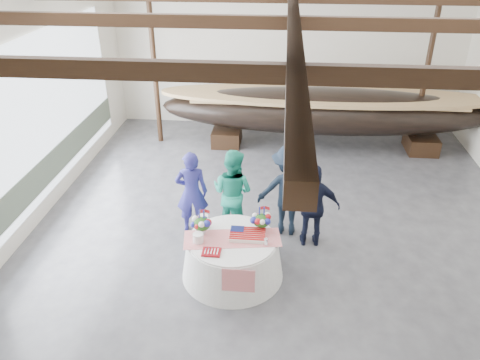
{
  "coord_description": "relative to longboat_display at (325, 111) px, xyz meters",
  "views": [
    {
      "loc": [
        -0.1,
        -7.63,
        5.41
      ],
      "look_at": [
        -0.83,
        0.19,
        1.13
      ],
      "focal_mm": 35.0,
      "sensor_mm": 36.0,
      "label": 1
    }
  ],
  "objects": [
    {
      "name": "guest_man_right",
      "position": [
        -0.49,
        -4.57,
        -0.23
      ],
      "size": [
        0.99,
        0.44,
        1.67
      ],
      "primitive_type": "imported",
      "rotation": [
        0.0,
        0.0,
        3.18
      ],
      "color": "black",
      "rests_on": "ground"
    },
    {
      "name": "guest_woman_blue",
      "position": [
        -2.82,
        -4.32,
        -0.2
      ],
      "size": [
        0.68,
        0.5,
        1.72
      ],
      "primitive_type": "imported",
      "rotation": [
        0.0,
        0.0,
        3.3
      ],
      "color": "navy",
      "rests_on": "ground"
    },
    {
      "name": "tabletop_items",
      "position": [
        -1.94,
        -5.47,
        -0.15
      ],
      "size": [
        1.7,
        0.99,
        0.4
      ],
      "color": "red",
      "rests_on": "banquet_table"
    },
    {
      "name": "wall_left",
      "position": [
        -6.06,
        -4.4,
        1.19
      ],
      "size": [
        0.02,
        12.0,
        4.5
      ],
      "primitive_type": "cube",
      "color": "silver",
      "rests_on": "ground"
    },
    {
      "name": "guest_woman_teal",
      "position": [
        -2.03,
        -4.26,
        -0.17
      ],
      "size": [
        1.06,
        0.96,
        1.77
      ],
      "primitive_type": "imported",
      "rotation": [
        0.0,
        0.0,
        2.72
      ],
      "color": "#1E9C7F",
      "rests_on": "ground"
    },
    {
      "name": "banquet_table",
      "position": [
        -1.89,
        -5.61,
        -0.68
      ],
      "size": [
        1.77,
        1.77,
        0.76
      ],
      "color": "silver",
      "rests_on": "ground"
    },
    {
      "name": "floor",
      "position": [
        -1.06,
        -4.4,
        -1.06
      ],
      "size": [
        10.0,
        12.0,
        0.01
      ],
      "primitive_type": "cube",
      "color": "#3D3D42",
      "rests_on": "ground"
    },
    {
      "name": "open_bay",
      "position": [
        -6.01,
        -3.4,
        0.77
      ],
      "size": [
        0.03,
        7.0,
        3.2
      ],
      "color": "silver",
      "rests_on": "ground"
    },
    {
      "name": "pavilion_structure",
      "position": [
        -1.06,
        -3.64,
        2.94
      ],
      "size": [
        9.8,
        11.76,
        4.5
      ],
      "color": "black",
      "rests_on": "ground"
    },
    {
      "name": "longboat_display",
      "position": [
        0.0,
        0.0,
        0.0
      ],
      "size": [
        8.85,
        1.77,
        1.66
      ],
      "color": "black",
      "rests_on": "ground"
    },
    {
      "name": "wall_back",
      "position": [
        -1.06,
        1.6,
        1.19
      ],
      "size": [
        10.0,
        0.02,
        4.5
      ],
      "primitive_type": "cube",
      "color": "silver",
      "rests_on": "ground"
    },
    {
      "name": "guest_man_left",
      "position": [
        -0.96,
        -4.19,
        -0.13
      ],
      "size": [
        1.26,
        0.79,
        1.86
      ],
      "primitive_type": "imported",
      "rotation": [
        0.0,
        0.0,
        3.05
      ],
      "color": "black",
      "rests_on": "ground"
    }
  ]
}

